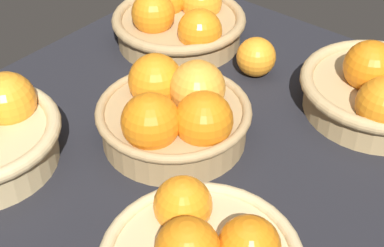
% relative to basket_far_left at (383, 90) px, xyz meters
% --- Properties ---
extents(market_tray, '(0.84, 0.72, 0.03)m').
position_rel_basket_far_left_xyz_m(market_tray, '(0.23, -0.21, -0.06)').
color(market_tray, black).
rests_on(market_tray, ground).
extents(basket_far_left, '(0.25, 0.25, 0.12)m').
position_rel_basket_far_left_xyz_m(basket_far_left, '(0.00, 0.00, 0.00)').
color(basket_far_left, tan).
rests_on(basket_far_left, market_tray).
extents(basket_near_left, '(0.25, 0.25, 0.11)m').
position_rel_basket_far_left_xyz_m(basket_near_left, '(0.03, -0.39, -0.00)').
color(basket_near_left, tan).
rests_on(basket_near_left, market_tray).
extents(basket_center, '(0.23, 0.23, 0.12)m').
position_rel_basket_far_left_xyz_m(basket_center, '(0.25, -0.20, 0.01)').
color(basket_center, tan).
rests_on(basket_center, market_tray).
extents(loose_orange_front_gap, '(0.07, 0.07, 0.07)m').
position_rel_basket_far_left_xyz_m(loose_orange_front_gap, '(0.03, -0.21, -0.01)').
color(loose_orange_front_gap, orange).
rests_on(loose_orange_front_gap, market_tray).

